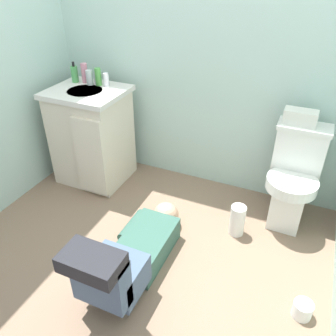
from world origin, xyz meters
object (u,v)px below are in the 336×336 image
bottle_white (106,80)px  vanity_cabinet (92,135)px  person_plumber (131,254)px  faucet (96,78)px  bottle_pink (85,73)px  toilet (293,178)px  bottle_clear (89,77)px  toilet_paper_roll (302,310)px  paper_towel_roll (237,220)px  tissue_box (300,117)px  bottle_green (98,77)px  soap_dispenser (75,74)px

bottle_white → vanity_cabinet: bearing=-123.7°
person_plumber → bottle_white: bottle_white is taller
faucet → bottle_pink: (-0.11, 0.01, 0.03)m
vanity_cabinet → bottle_pink: size_ratio=5.23×
faucet → bottle_white: bearing=0.2°
toilet → bottle_clear: bearing=179.5°
faucet → toilet_paper_roll: 2.22m
faucet → bottle_white: bottle_white is taller
bottle_white → paper_towel_roll: bearing=-16.1°
toilet_paper_roll → tissue_box: bearing=105.6°
bottle_pink → toilet_paper_roll: bottle_pink is taller
faucet → paper_towel_roll: 1.59m
toilet → bottle_white: (-1.55, 0.04, 0.50)m
bottle_clear → toilet_paper_roll: 2.24m
vanity_cabinet → person_plumber: size_ratio=0.77×
bottle_green → toilet_paper_roll: size_ratio=1.26×
person_plumber → bottle_green: 1.47m
soap_dispenser → paper_towel_roll: size_ratio=0.70×
toilet → bottle_pink: size_ratio=4.78×
toilet_paper_roll → soap_dispenser: bearing=157.4°
faucet → tissue_box: 1.61m
vanity_cabinet → tissue_box: 1.66m
soap_dispenser → faucet: bearing=6.0°
bottle_pink → bottle_clear: size_ratio=1.33×
person_plumber → tissue_box: tissue_box is taller
soap_dispenser → bottle_green: (0.22, 0.01, 0.00)m
toilet → paper_towel_roll: toilet is taller
person_plumber → bottle_clear: bottle_clear is taller
soap_dispenser → bottle_clear: bearing=-2.0°
bottle_clear → toilet: bearing=-0.5°
person_plumber → bottle_clear: (-0.88, 0.98, 0.70)m
tissue_box → bottle_white: size_ratio=2.09×
toilet → paper_towel_roll: 0.50m
bottle_white → faucet: bearing=-179.8°
tissue_box → bottle_green: size_ratio=1.59×
toilet → vanity_cabinet: bearing=-176.4°
toilet → vanity_cabinet: size_ratio=0.91×
toilet → toilet_paper_roll: bearing=-75.7°
vanity_cabinet → bottle_green: bottle_green is taller
toilet → bottle_pink: bearing=178.4°
soap_dispenser → bottle_clear: soap_dispenser is taller
soap_dispenser → bottle_white: soap_dispenser is taller
bottle_pink → bottle_green: bearing=-6.2°
person_plumber → bottle_white: size_ratio=10.11×
bottle_clear → paper_towel_roll: (1.39, -0.34, -0.76)m
vanity_cabinet → paper_towel_roll: (1.35, -0.21, -0.30)m
bottle_pink → bottle_clear: 0.08m
vanity_cabinet → toilet_paper_roll: (1.86, -0.73, -0.37)m
vanity_cabinet → bottle_green: size_ratio=5.91×
vanity_cabinet → person_plumber: 1.22m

